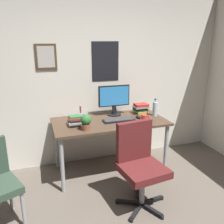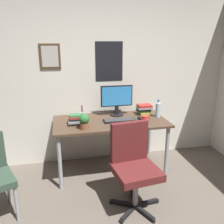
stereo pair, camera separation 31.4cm
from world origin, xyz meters
name	(u,v)px [view 1 (the left image)]	position (x,y,z in m)	size (l,w,h in m)	color
wall_back	(86,76)	(0.00, 2.15, 1.30)	(4.40, 0.10, 2.60)	silver
desk	(110,126)	(0.21, 1.68, 0.67)	(1.53, 0.77, 0.75)	#4C3828
office_chair	(139,161)	(0.29, 0.89, 0.53)	(0.57, 0.57, 0.95)	#591E1E
monitor	(114,99)	(0.35, 1.91, 0.99)	(0.46, 0.20, 0.43)	black
keyboard	(119,120)	(0.32, 1.63, 0.76)	(0.43, 0.15, 0.03)	black
computer_mouse	(138,117)	(0.62, 1.66, 0.77)	(0.06, 0.11, 0.04)	black
water_bottle	(155,109)	(0.90, 1.69, 0.86)	(0.07, 0.07, 0.25)	silver
coffee_mug_near	(144,118)	(0.64, 1.50, 0.80)	(0.12, 0.08, 0.10)	red
potted_plant	(86,122)	(-0.17, 1.44, 0.85)	(0.13, 0.13, 0.19)	brown
pen_cup	(81,116)	(-0.16, 1.84, 0.80)	(0.07, 0.07, 0.20)	#9EA0A5
book_stack_left	(141,108)	(0.75, 1.86, 0.83)	(0.21, 0.16, 0.15)	gold
book_stack_right	(75,121)	(-0.27, 1.65, 0.81)	(0.18, 0.18, 0.13)	silver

